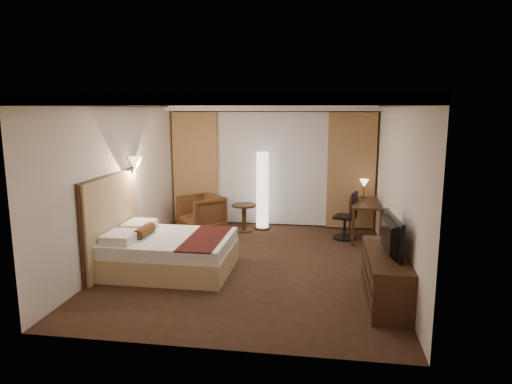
# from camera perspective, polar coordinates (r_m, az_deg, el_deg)

# --- Properties ---
(floor) EXTENTS (4.50, 5.50, 0.01)m
(floor) POSITION_cam_1_polar(r_m,az_deg,el_deg) (7.68, -0.46, -9.01)
(floor) COLOR #321D13
(floor) RESTS_ON ground
(ceiling) EXTENTS (4.50, 5.50, 0.01)m
(ceiling) POSITION_cam_1_polar(r_m,az_deg,el_deg) (7.24, -0.49, 11.57)
(ceiling) COLOR white
(ceiling) RESTS_ON back_wall
(back_wall) EXTENTS (4.50, 0.02, 2.70)m
(back_wall) POSITION_cam_1_polar(r_m,az_deg,el_deg) (10.04, 2.04, 3.52)
(back_wall) COLOR beige
(back_wall) RESTS_ON floor
(left_wall) EXTENTS (0.02, 5.50, 2.70)m
(left_wall) POSITION_cam_1_polar(r_m,az_deg,el_deg) (8.01, -16.57, 1.34)
(left_wall) COLOR beige
(left_wall) RESTS_ON floor
(right_wall) EXTENTS (0.02, 5.50, 2.70)m
(right_wall) POSITION_cam_1_polar(r_m,az_deg,el_deg) (7.33, 17.16, 0.50)
(right_wall) COLOR beige
(right_wall) RESTS_ON floor
(crown_molding) EXTENTS (4.50, 5.50, 0.12)m
(crown_molding) POSITION_cam_1_polar(r_m,az_deg,el_deg) (7.24, -0.49, 11.10)
(crown_molding) COLOR black
(crown_molding) RESTS_ON ceiling
(soffit) EXTENTS (4.50, 0.50, 0.20)m
(soffit) POSITION_cam_1_polar(r_m,az_deg,el_deg) (9.72, 1.91, 10.68)
(soffit) COLOR white
(soffit) RESTS_ON ceiling
(curtain_sheer) EXTENTS (2.48, 0.04, 2.45)m
(curtain_sheer) POSITION_cam_1_polar(r_m,az_deg,el_deg) (9.97, 1.98, 2.90)
(curtain_sheer) COLOR silver
(curtain_sheer) RESTS_ON back_wall
(curtain_left_drape) EXTENTS (1.00, 0.14, 2.45)m
(curtain_left_drape) POSITION_cam_1_polar(r_m,az_deg,el_deg) (10.25, -7.55, 3.02)
(curtain_left_drape) COLOR #A7774C
(curtain_left_drape) RESTS_ON back_wall
(curtain_right_drape) EXTENTS (1.00, 0.14, 2.45)m
(curtain_right_drape) POSITION_cam_1_polar(r_m,az_deg,el_deg) (9.86, 11.81, 2.60)
(curtain_right_drape) COLOR #A7774C
(curtain_right_drape) RESTS_ON back_wall
(wall_sconce) EXTENTS (0.24, 0.24, 0.24)m
(wall_sconce) POSITION_cam_1_polar(r_m,az_deg,el_deg) (8.16, -14.84, 3.49)
(wall_sconce) COLOR white
(wall_sconce) RESTS_ON left_wall
(bed) EXTENTS (1.91, 1.49, 0.56)m
(bed) POSITION_cam_1_polar(r_m,az_deg,el_deg) (7.45, -10.56, -7.54)
(bed) COLOR white
(bed) RESTS_ON floor
(headboard) EXTENTS (0.12, 1.79, 1.50)m
(headboard) POSITION_cam_1_polar(r_m,az_deg,el_deg) (7.69, -17.49, -3.64)
(headboard) COLOR tan
(headboard) RESTS_ON floor
(armchair) EXTENTS (1.09, 1.08, 0.82)m
(armchair) POSITION_cam_1_polar(r_m,az_deg,el_deg) (9.75, -6.87, -2.38)
(armchair) COLOR #4B2D16
(armchair) RESTS_ON floor
(side_table) EXTENTS (0.52, 0.52, 0.57)m
(side_table) POSITION_cam_1_polar(r_m,az_deg,el_deg) (9.61, -1.50, -3.23)
(side_table) COLOR black
(side_table) RESTS_ON floor
(floor_lamp) EXTENTS (0.35, 0.35, 1.67)m
(floor_lamp) POSITION_cam_1_polar(r_m,az_deg,el_deg) (9.68, 0.81, 0.17)
(floor_lamp) COLOR white
(floor_lamp) RESTS_ON floor
(desk) EXTENTS (0.55, 1.17, 0.75)m
(desk) POSITION_cam_1_polar(r_m,az_deg,el_deg) (9.26, 13.40, -3.49)
(desk) COLOR black
(desk) RESTS_ON floor
(desk_lamp) EXTENTS (0.18, 0.18, 0.34)m
(desk_lamp) POSITION_cam_1_polar(r_m,az_deg,el_deg) (9.57, 13.34, 0.30)
(desk_lamp) COLOR #FFD899
(desk_lamp) RESTS_ON desk
(office_chair) EXTENTS (0.58, 0.58, 0.96)m
(office_chair) POSITION_cam_1_polar(r_m,az_deg,el_deg) (9.16, 11.06, -2.86)
(office_chair) COLOR black
(office_chair) RESTS_ON floor
(dresser) EXTENTS (0.50, 1.69, 0.66)m
(dresser) POSITION_cam_1_polar(r_m,az_deg,el_deg) (6.47, 15.89, -10.11)
(dresser) COLOR black
(dresser) RESTS_ON floor
(television) EXTENTS (0.64, 1.03, 0.13)m
(television) POSITION_cam_1_polar(r_m,az_deg,el_deg) (6.29, 15.90, -4.87)
(television) COLOR black
(television) RESTS_ON dresser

